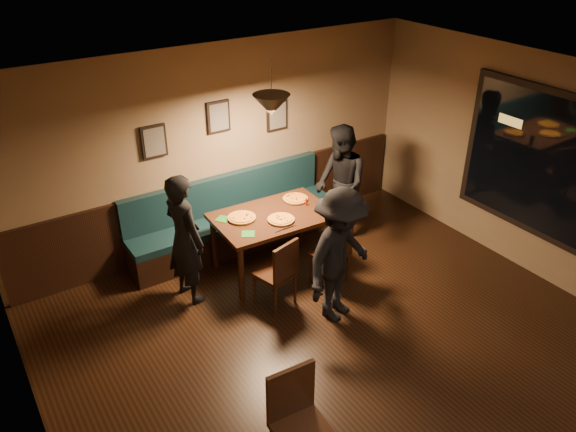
% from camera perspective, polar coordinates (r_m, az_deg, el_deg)
% --- Properties ---
extents(floor, '(7.00, 7.00, 0.00)m').
position_cam_1_polar(floor, '(6.01, 9.87, -16.80)').
color(floor, black).
rests_on(floor, ground).
extents(ceiling, '(7.00, 7.00, 0.00)m').
position_cam_1_polar(ceiling, '(4.47, 12.89, 9.14)').
color(ceiling, silver).
rests_on(ceiling, ground).
extents(wall_back, '(6.00, 0.00, 6.00)m').
position_cam_1_polar(wall_back, '(7.66, -6.98, 6.85)').
color(wall_back, '#8C704F').
rests_on(wall_back, ground).
extents(wall_left, '(0.00, 7.00, 7.00)m').
position_cam_1_polar(wall_left, '(4.08, -23.28, -18.69)').
color(wall_left, '#8C704F').
rests_on(wall_left, ground).
extents(wainscot, '(5.88, 0.06, 1.00)m').
position_cam_1_polar(wainscot, '(8.02, -6.50, 0.82)').
color(wainscot, black).
rests_on(wainscot, ground).
extents(booth_bench, '(3.00, 0.60, 1.00)m').
position_cam_1_polar(booth_bench, '(7.80, -5.59, 0.03)').
color(booth_bench, '#0F232D').
rests_on(booth_bench, ground).
extents(window_frame, '(0.06, 2.56, 1.86)m').
position_cam_1_polar(window_frame, '(7.45, 25.44, 4.33)').
color(window_frame, black).
rests_on(window_frame, wall_right).
extents(window_glass, '(0.00, 2.40, 2.40)m').
position_cam_1_polar(window_glass, '(7.43, 25.31, 4.29)').
color(window_glass, black).
rests_on(window_glass, wall_right).
extents(picture_left, '(0.32, 0.04, 0.42)m').
position_cam_1_polar(picture_left, '(7.21, -13.45, 7.37)').
color(picture_left, black).
rests_on(picture_left, wall_back).
extents(picture_center, '(0.32, 0.04, 0.42)m').
position_cam_1_polar(picture_center, '(7.48, -7.08, 9.97)').
color(picture_center, black).
rests_on(picture_center, wall_back).
extents(picture_right, '(0.32, 0.04, 0.42)m').
position_cam_1_polar(picture_right, '(7.93, -1.13, 10.18)').
color(picture_right, black).
rests_on(picture_right, wall_back).
extents(pendant_lamp, '(0.44, 0.44, 0.25)m').
position_cam_1_polar(pendant_lamp, '(6.58, -1.69, 11.20)').
color(pendant_lamp, black).
rests_on(pendant_lamp, ceiling).
extents(dining_table, '(1.54, 1.03, 0.80)m').
position_cam_1_polar(dining_table, '(7.36, -1.49, -2.62)').
color(dining_table, black).
rests_on(dining_table, floor).
extents(chair_near_left, '(0.50, 0.50, 0.91)m').
position_cam_1_polar(chair_near_left, '(6.69, -1.38, -5.69)').
color(chair_near_left, black).
rests_on(chair_near_left, floor).
extents(chair_near_right, '(0.49, 0.49, 0.89)m').
position_cam_1_polar(chair_near_right, '(7.08, 4.30, -3.71)').
color(chair_near_right, black).
rests_on(chair_near_right, floor).
extents(diner_left, '(0.51, 0.67, 1.66)m').
position_cam_1_polar(diner_left, '(6.71, -10.45, -2.30)').
color(diner_left, black).
rests_on(diner_left, floor).
extents(diner_right, '(0.83, 0.96, 1.69)m').
position_cam_1_polar(diner_right, '(7.88, 5.34, 3.20)').
color(diner_right, black).
rests_on(diner_right, floor).
extents(diner_front, '(1.21, 0.93, 1.65)m').
position_cam_1_polar(diner_front, '(6.33, 5.29, -4.04)').
color(diner_front, black).
rests_on(diner_front, floor).
extents(pizza_a, '(0.39, 0.39, 0.04)m').
position_cam_1_polar(pizza_a, '(7.08, -4.72, -0.16)').
color(pizza_a, orange).
rests_on(pizza_a, dining_table).
extents(pizza_b, '(0.45, 0.45, 0.04)m').
position_cam_1_polar(pizza_b, '(7.02, -0.71, -0.34)').
color(pizza_b, gold).
rests_on(pizza_b, dining_table).
extents(pizza_c, '(0.40, 0.40, 0.04)m').
position_cam_1_polar(pizza_c, '(7.51, 0.75, 1.77)').
color(pizza_c, '#C67425').
rests_on(pizza_c, dining_table).
extents(soda_glass, '(0.08, 0.08, 0.14)m').
position_cam_1_polar(soda_glass, '(7.24, 3.65, 1.05)').
color(soda_glass, black).
rests_on(soda_glass, dining_table).
extents(tabasco_bottle, '(0.03, 0.03, 0.12)m').
position_cam_1_polar(tabasco_bottle, '(7.36, 1.86, 1.51)').
color(tabasco_bottle, '#9E2005').
rests_on(tabasco_bottle, dining_table).
extents(napkin_a, '(0.22, 0.22, 0.01)m').
position_cam_1_polar(napkin_a, '(7.10, -6.62, -0.30)').
color(napkin_a, '#1C691F').
rests_on(napkin_a, dining_table).
extents(napkin_b, '(0.21, 0.21, 0.01)m').
position_cam_1_polar(napkin_b, '(6.75, -4.07, -1.84)').
color(napkin_b, '#207824').
rests_on(napkin_b, dining_table).
extents(cutlery_set, '(0.18, 0.03, 0.00)m').
position_cam_1_polar(cutlery_set, '(6.84, -0.37, -1.36)').
color(cutlery_set, silver).
rests_on(cutlery_set, dining_table).
extents(cafe_chair_far, '(0.47, 0.47, 1.00)m').
position_cam_1_polar(cafe_chair_far, '(4.93, 1.50, -20.85)').
color(cafe_chair_far, black).
rests_on(cafe_chair_far, floor).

